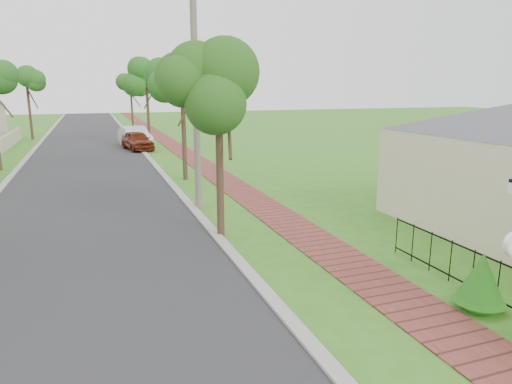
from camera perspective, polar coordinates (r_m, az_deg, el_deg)
ground at (r=7.74m, az=4.44°, el=-21.76°), size 160.00×160.00×0.00m
road at (r=26.15m, az=-20.26°, el=2.44°), size 7.00×120.00×0.02m
kerb_right at (r=26.36m, az=-12.31°, el=3.02°), size 0.30×120.00×0.10m
kerb_left at (r=26.45m, az=-28.17°, el=1.81°), size 0.30×120.00×0.10m
sidewalk at (r=26.81m, az=-6.80°, el=3.39°), size 1.50×120.00×0.03m
street_trees at (r=32.62m, az=-20.67°, el=12.36°), size 10.70×37.65×5.89m
parked_car_red at (r=34.08m, az=-14.61°, el=6.23°), size 2.28×4.16×1.34m
parked_car_white at (r=35.77m, az=-14.89°, el=6.67°), size 2.30×4.85×1.53m
near_tree at (r=13.24m, az=-4.72°, el=12.22°), size 2.08×2.08×5.33m
utility_pole at (r=16.60m, az=-7.59°, el=13.38°), size 1.20×0.24×9.00m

